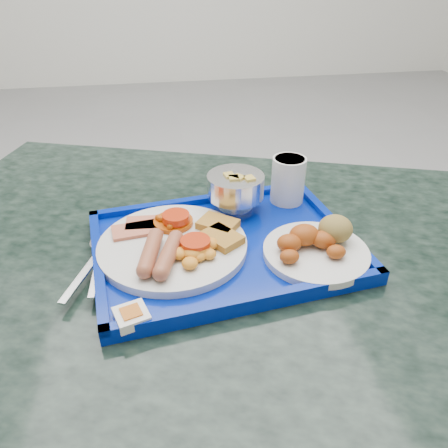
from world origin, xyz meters
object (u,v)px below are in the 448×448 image
at_px(tray, 224,247).
at_px(juice_cup, 288,179).
at_px(main_plate, 177,244).
at_px(fruit_bowl, 236,187).
at_px(bread_plate, 318,245).
at_px(table, 216,326).

distance_m(tray, juice_cup, 0.20).
xyz_separation_m(main_plate, juice_cup, (0.22, 0.13, 0.03)).
height_order(fruit_bowl, juice_cup, juice_cup).
bearing_deg(tray, bread_plate, -19.15).
bearing_deg(juice_cup, tray, -138.83).
bearing_deg(tray, main_plate, -177.35).
xyz_separation_m(table, tray, (0.01, -0.01, 0.19)).
relative_size(table, main_plate, 5.54).
height_order(main_plate, fruit_bowl, fruit_bowl).
distance_m(table, bread_plate, 0.28).
xyz_separation_m(bread_plate, juice_cup, (0.00, 0.18, 0.03)).
xyz_separation_m(table, bread_plate, (0.16, -0.06, 0.22)).
bearing_deg(bread_plate, main_plate, 168.25).
bearing_deg(main_plate, tray, 2.65).
height_order(bread_plate, juice_cup, juice_cup).
relative_size(table, tray, 2.94).
height_order(table, main_plate, main_plate).
bearing_deg(fruit_bowl, tray, -109.97).
bearing_deg(main_plate, juice_cup, 30.25).
bearing_deg(table, tray, -42.53).
xyz_separation_m(table, main_plate, (-0.07, -0.02, 0.21)).
bearing_deg(table, main_plate, -166.52).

